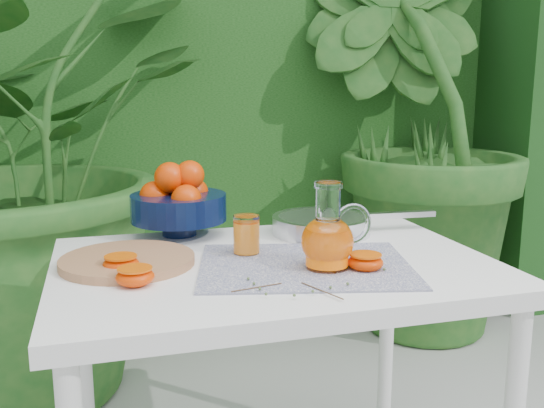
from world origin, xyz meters
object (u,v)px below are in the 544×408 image
object	(u,v)px
saute_pan	(323,224)
fruit_bowl	(178,201)
white_table	(274,294)
juice_pitcher	(328,239)
cutting_board	(128,261)

from	to	relation	value
saute_pan	fruit_bowl	bearing A→B (deg)	166.17
white_table	juice_pitcher	bearing A→B (deg)	-46.18
fruit_bowl	saute_pan	world-z (taller)	fruit_bowl
cutting_board	saute_pan	size ratio (longest dim) A/B	0.64
cutting_board	fruit_bowl	world-z (taller)	fruit_bowl
juice_pitcher	saute_pan	bearing A→B (deg)	71.48
white_table	cutting_board	world-z (taller)	cutting_board
fruit_bowl	saute_pan	xyz separation A→B (m)	(0.38, -0.09, -0.07)
cutting_board	fruit_bowl	bearing A→B (deg)	59.29
white_table	cutting_board	xyz separation A→B (m)	(-0.33, 0.06, 0.09)
white_table	juice_pitcher	size ratio (longest dim) A/B	5.22
cutting_board	saute_pan	distance (m)	0.55
white_table	fruit_bowl	distance (m)	0.40
fruit_bowl	juice_pitcher	world-z (taller)	fruit_bowl
fruit_bowl	saute_pan	distance (m)	0.40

